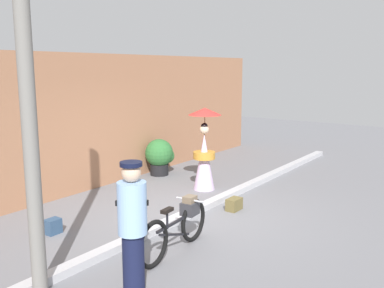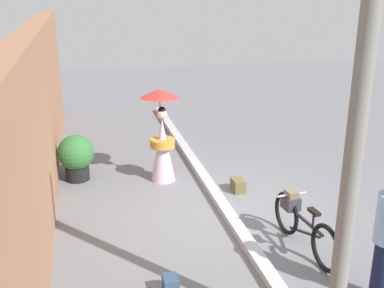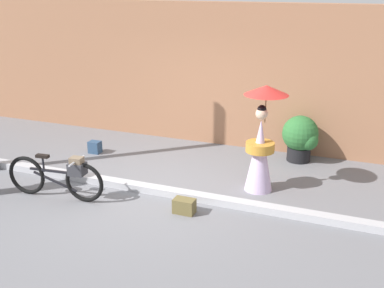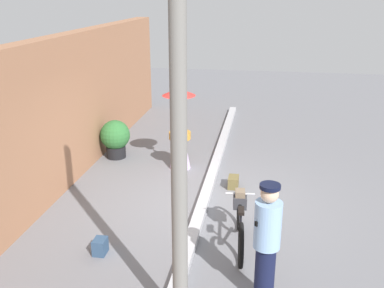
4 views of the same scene
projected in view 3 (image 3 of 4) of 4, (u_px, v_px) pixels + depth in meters
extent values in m
plane|color=slate|center=(152.00, 192.00, 8.20)|extent=(30.00, 30.00, 0.00)
cube|color=#9E6B4C|center=(211.00, 74.00, 10.38)|extent=(14.00, 0.40, 3.04)
cube|color=#B2B2B7|center=(152.00, 189.00, 8.18)|extent=(14.00, 0.20, 0.12)
torus|color=black|center=(84.00, 183.00, 7.75)|extent=(0.68, 0.13, 0.68)
torus|color=black|center=(27.00, 175.00, 8.04)|extent=(0.68, 0.13, 0.68)
cube|color=black|center=(54.00, 171.00, 7.85)|extent=(0.91, 0.12, 0.04)
cube|color=black|center=(55.00, 181.00, 7.91)|extent=(0.79, 0.10, 0.28)
cylinder|color=black|center=(43.00, 164.00, 7.87)|extent=(0.03, 0.03, 0.28)
cube|color=black|center=(42.00, 156.00, 7.82)|extent=(0.23, 0.11, 0.05)
cylinder|color=silver|center=(77.00, 161.00, 7.66)|extent=(0.07, 0.48, 0.03)
cube|color=#333338|center=(77.00, 169.00, 7.71)|extent=(0.28, 0.24, 0.20)
cube|color=#72604C|center=(77.00, 161.00, 7.66)|extent=(0.21, 0.18, 0.14)
cone|color=silver|center=(260.00, 155.00, 8.11)|extent=(0.48, 0.48, 1.27)
cylinder|color=#C1842D|center=(260.00, 147.00, 8.06)|extent=(0.49, 0.49, 0.16)
sphere|color=beige|center=(262.00, 114.00, 7.87)|extent=(0.20, 0.20, 0.20)
sphere|color=black|center=(262.00, 109.00, 7.85)|extent=(0.15, 0.15, 0.15)
cylinder|color=olive|center=(266.00, 106.00, 7.83)|extent=(0.02, 0.02, 0.55)
cone|color=red|center=(267.00, 90.00, 7.74)|extent=(0.74, 0.74, 0.16)
cylinder|color=black|center=(299.00, 154.00, 9.60)|extent=(0.47, 0.47, 0.29)
sphere|color=#2D6B33|center=(300.00, 133.00, 9.46)|extent=(0.71, 0.71, 0.71)
sphere|color=#2D6B33|center=(308.00, 140.00, 9.33)|extent=(0.39, 0.39, 0.39)
cube|color=navy|center=(95.00, 147.00, 10.03)|extent=(0.24, 0.19, 0.25)
cube|color=#243951|center=(93.00, 145.00, 9.96)|extent=(0.21, 0.07, 0.09)
cube|color=brown|center=(184.00, 206.00, 7.45)|extent=(0.33, 0.21, 0.23)
cube|color=brown|center=(183.00, 204.00, 7.37)|extent=(0.28, 0.07, 0.08)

